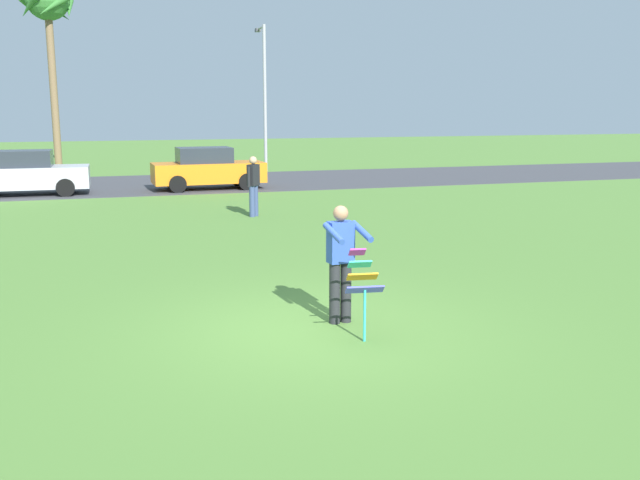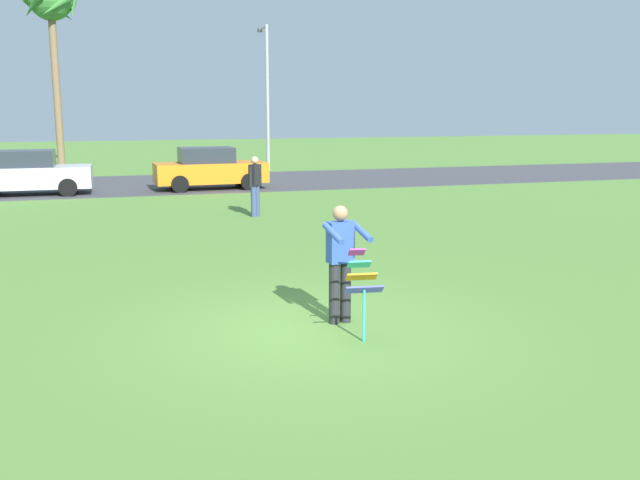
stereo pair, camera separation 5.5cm
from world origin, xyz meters
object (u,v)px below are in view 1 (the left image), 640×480
at_px(parked_car_silver, 26,174).
at_px(palm_tree_right_near, 48,7).
at_px(kite_held, 362,280).
at_px(parked_car_orange, 208,169).
at_px(streetlight_pole, 264,89).
at_px(person_walker_near, 253,184).
at_px(person_kite_flyer, 341,259).

height_order(parked_car_silver, palm_tree_right_near, palm_tree_right_near).
bearing_deg(kite_held, parked_car_orange, 88.22).
relative_size(kite_held, parked_car_silver, 0.28).
xyz_separation_m(streetlight_pole, person_walker_near, (-3.64, -14.54, -3.06)).
bearing_deg(parked_car_silver, streetlight_pole, 35.15).
bearing_deg(streetlight_pole, kite_held, -99.91).
distance_m(kite_held, parked_car_silver, 19.26).
distance_m(person_kite_flyer, person_walker_near, 10.41).
bearing_deg(person_kite_flyer, streetlight_pole, 79.68).
bearing_deg(person_kite_flyer, parked_car_silver, 108.28).
height_order(person_kite_flyer, kite_held, person_kite_flyer).
distance_m(person_kite_flyer, kite_held, 0.74).
bearing_deg(person_walker_near, kite_held, -94.32).
bearing_deg(kite_held, palm_tree_right_near, 100.58).
bearing_deg(person_walker_near, streetlight_pole, 75.94).
height_order(palm_tree_right_near, streetlight_pole, palm_tree_right_near).
height_order(parked_car_orange, palm_tree_right_near, palm_tree_right_near).
bearing_deg(parked_car_orange, person_walker_near, -87.89).
distance_m(kite_held, parked_car_orange, 18.35).
bearing_deg(parked_car_silver, kite_held, -72.23).
relative_size(parked_car_silver, streetlight_pole, 0.60).
bearing_deg(person_kite_flyer, parked_car_orange, 87.96).
relative_size(person_kite_flyer, palm_tree_right_near, 0.19).
bearing_deg(kite_held, parked_car_silver, 107.77).
xyz_separation_m(parked_car_orange, person_walker_near, (0.27, -7.24, 0.16)).
xyz_separation_m(person_kite_flyer, parked_car_orange, (0.63, 17.62, -0.18)).
distance_m(parked_car_silver, palm_tree_right_near, 12.46).
relative_size(parked_car_silver, parked_car_orange, 0.99).
xyz_separation_m(kite_held, palm_tree_right_near, (-5.34, 28.62, 6.98)).
bearing_deg(streetlight_pole, person_kite_flyer, -100.32).
xyz_separation_m(parked_car_silver, streetlight_pole, (10.36, 7.29, 3.22)).
relative_size(parked_car_orange, person_walker_near, 2.46).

